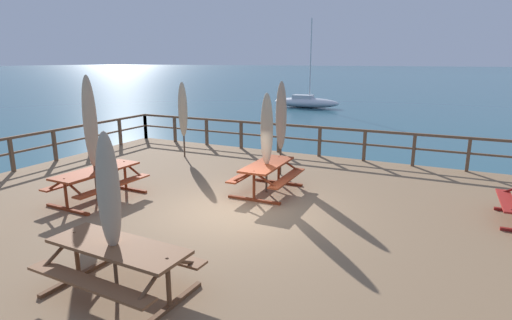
{
  "coord_description": "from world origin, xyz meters",
  "views": [
    {
      "loc": [
        4.27,
        -7.85,
        4.21
      ],
      "look_at": [
        0.0,
        0.95,
        1.83
      ],
      "focal_mm": 28.93,
      "sensor_mm": 36.0,
      "label": 1
    }
  ],
  "objects_px": {
    "picnic_table_back_left": "(118,257)",
    "patio_umbrella_tall_back_right": "(267,130)",
    "picnic_table_back_right": "(97,177)",
    "patio_umbrella_tall_back_left": "(109,193)",
    "patio_umbrella_short_back": "(183,110)",
    "patio_umbrella_tall_front": "(281,116)",
    "sailboat_distant": "(306,102)",
    "patio_umbrella_tall_mid_left": "(90,122)",
    "picnic_table_mid_centre": "(267,171)"
  },
  "relations": [
    {
      "from": "picnic_table_back_right",
      "to": "patio_umbrella_tall_back_right",
      "type": "distance_m",
      "value": 4.36
    },
    {
      "from": "picnic_table_back_right",
      "to": "patio_umbrella_tall_back_right",
      "type": "bearing_deg",
      "value": 33.65
    },
    {
      "from": "picnic_table_mid_centre",
      "to": "picnic_table_back_right",
      "type": "xyz_separation_m",
      "value": [
        -3.52,
        -2.39,
        0.0
      ]
    },
    {
      "from": "picnic_table_back_right",
      "to": "picnic_table_back_left",
      "type": "bearing_deg",
      "value": -39.92
    },
    {
      "from": "picnic_table_back_right",
      "to": "patio_umbrella_tall_back_left",
      "type": "relative_size",
      "value": 0.91
    },
    {
      "from": "picnic_table_mid_centre",
      "to": "patio_umbrella_tall_back_left",
      "type": "relative_size",
      "value": 0.84
    },
    {
      "from": "sailboat_distant",
      "to": "patio_umbrella_tall_back_right",
      "type": "bearing_deg",
      "value": -73.0
    },
    {
      "from": "picnic_table_back_left",
      "to": "sailboat_distant",
      "type": "relative_size",
      "value": 0.29
    },
    {
      "from": "picnic_table_back_left",
      "to": "patio_umbrella_tall_back_right",
      "type": "xyz_separation_m",
      "value": [
        -0.03,
        5.31,
        1.08
      ]
    },
    {
      "from": "picnic_table_back_left",
      "to": "patio_umbrella_tall_back_left",
      "type": "distance_m",
      "value": 0.99
    },
    {
      "from": "patio_umbrella_tall_back_right",
      "to": "picnic_table_back_left",
      "type": "bearing_deg",
      "value": -89.64
    },
    {
      "from": "picnic_table_mid_centre",
      "to": "patio_umbrella_tall_back_left",
      "type": "distance_m",
      "value": 5.46
    },
    {
      "from": "patio_umbrella_tall_back_left",
      "to": "patio_umbrella_short_back",
      "type": "bearing_deg",
      "value": 118.97
    },
    {
      "from": "picnic_table_back_left",
      "to": "patio_umbrella_tall_back_left",
      "type": "height_order",
      "value": "patio_umbrella_tall_back_left"
    },
    {
      "from": "patio_umbrella_short_back",
      "to": "patio_umbrella_tall_front",
      "type": "distance_m",
      "value": 4.05
    },
    {
      "from": "picnic_table_mid_centre",
      "to": "patio_umbrella_tall_back_left",
      "type": "xyz_separation_m",
      "value": [
        -0.03,
        -5.37,
        0.99
      ]
    },
    {
      "from": "patio_umbrella_short_back",
      "to": "patio_umbrella_tall_front",
      "type": "xyz_separation_m",
      "value": [
        3.99,
        -0.67,
        0.09
      ]
    },
    {
      "from": "patio_umbrella_tall_back_left",
      "to": "patio_umbrella_tall_front",
      "type": "height_order",
      "value": "patio_umbrella_tall_front"
    },
    {
      "from": "patio_umbrella_tall_back_right",
      "to": "patio_umbrella_tall_back_left",
      "type": "xyz_separation_m",
      "value": [
        -0.03,
        -5.33,
        -0.1
      ]
    },
    {
      "from": "picnic_table_back_left",
      "to": "patio_umbrella_short_back",
      "type": "distance_m",
      "value": 8.94
    },
    {
      "from": "picnic_table_mid_centre",
      "to": "sailboat_distant",
      "type": "distance_m",
      "value": 27.44
    },
    {
      "from": "picnic_table_back_left",
      "to": "patio_umbrella_tall_front",
      "type": "height_order",
      "value": "patio_umbrella_tall_front"
    },
    {
      "from": "picnic_table_back_right",
      "to": "sailboat_distant",
      "type": "xyz_separation_m",
      "value": [
        -4.51,
        28.61,
        -0.88
      ]
    },
    {
      "from": "picnic_table_back_right",
      "to": "patio_umbrella_tall_back_left",
      "type": "distance_m",
      "value": 4.69
    },
    {
      "from": "picnic_table_mid_centre",
      "to": "picnic_table_back_right",
      "type": "distance_m",
      "value": 4.25
    },
    {
      "from": "patio_umbrella_tall_back_right",
      "to": "patio_umbrella_tall_front",
      "type": "height_order",
      "value": "patio_umbrella_tall_front"
    },
    {
      "from": "patio_umbrella_tall_front",
      "to": "picnic_table_back_left",
      "type": "bearing_deg",
      "value": -87.05
    },
    {
      "from": "patio_umbrella_tall_back_right",
      "to": "patio_umbrella_tall_mid_left",
      "type": "height_order",
      "value": "patio_umbrella_tall_mid_left"
    },
    {
      "from": "picnic_table_back_right",
      "to": "sailboat_distant",
      "type": "height_order",
      "value": "sailboat_distant"
    },
    {
      "from": "picnic_table_back_left",
      "to": "patio_umbrella_tall_front",
      "type": "xyz_separation_m",
      "value": [
        -0.36,
        7.06,
        1.21
      ]
    },
    {
      "from": "picnic_table_mid_centre",
      "to": "patio_umbrella_tall_mid_left",
      "type": "distance_m",
      "value": 4.49
    },
    {
      "from": "patio_umbrella_tall_front",
      "to": "sailboat_distant",
      "type": "bearing_deg",
      "value": 107.43
    },
    {
      "from": "picnic_table_back_right",
      "to": "sailboat_distant",
      "type": "relative_size",
      "value": 0.29
    },
    {
      "from": "picnic_table_back_left",
      "to": "patio_umbrella_tall_back_right",
      "type": "relative_size",
      "value": 0.87
    },
    {
      "from": "picnic_table_mid_centre",
      "to": "sailboat_distant",
      "type": "relative_size",
      "value": 0.26
    },
    {
      "from": "patio_umbrella_tall_back_right",
      "to": "patio_umbrella_tall_mid_left",
      "type": "relative_size",
      "value": 0.85
    },
    {
      "from": "patio_umbrella_short_back",
      "to": "picnic_table_back_right",
      "type": "bearing_deg",
      "value": -80.42
    },
    {
      "from": "picnic_table_back_right",
      "to": "patio_umbrella_tall_mid_left",
      "type": "bearing_deg",
      "value": -79.49
    },
    {
      "from": "patio_umbrella_tall_back_left",
      "to": "sailboat_distant",
      "type": "relative_size",
      "value": 0.32
    },
    {
      "from": "patio_umbrella_short_back",
      "to": "picnic_table_mid_centre",
      "type": "bearing_deg",
      "value": -28.77
    },
    {
      "from": "picnic_table_back_left",
      "to": "patio_umbrella_tall_mid_left",
      "type": "bearing_deg",
      "value": 140.6
    },
    {
      "from": "picnic_table_mid_centre",
      "to": "sailboat_distant",
      "type": "xyz_separation_m",
      "value": [
        -8.03,
        26.23,
        -0.88
      ]
    },
    {
      "from": "picnic_table_back_left",
      "to": "picnic_table_back_right",
      "type": "distance_m",
      "value": 4.63
    },
    {
      "from": "picnic_table_back_left",
      "to": "patio_umbrella_tall_mid_left",
      "type": "relative_size",
      "value": 0.74
    },
    {
      "from": "patio_umbrella_short_back",
      "to": "picnic_table_back_left",
      "type": "bearing_deg",
      "value": -60.61
    },
    {
      "from": "picnic_table_back_left",
      "to": "patio_umbrella_short_back",
      "type": "xyz_separation_m",
      "value": [
        -4.35,
        7.73,
        1.12
      ]
    },
    {
      "from": "picnic_table_back_left",
      "to": "picnic_table_back_right",
      "type": "height_order",
      "value": "same"
    },
    {
      "from": "picnic_table_back_right",
      "to": "picnic_table_mid_centre",
      "type": "bearing_deg",
      "value": 34.16
    },
    {
      "from": "patio_umbrella_tall_back_right",
      "to": "patio_umbrella_tall_mid_left",
      "type": "xyz_separation_m",
      "value": [
        -3.51,
        -2.4,
        0.29
      ]
    },
    {
      "from": "patio_umbrella_tall_front",
      "to": "picnic_table_mid_centre",
      "type": "bearing_deg",
      "value": -79.01
    }
  ]
}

